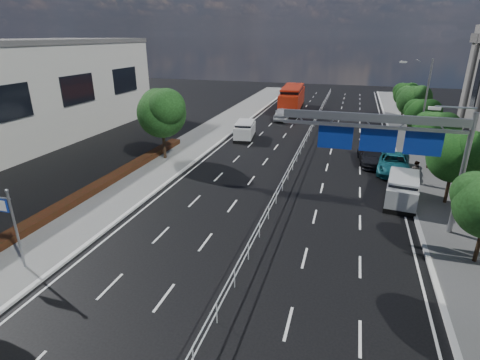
% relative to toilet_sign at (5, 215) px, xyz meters
% --- Properties ---
extents(ground, '(160.00, 160.00, 0.00)m').
position_rel_toilet_sign_xyz_m(ground, '(10.95, 0.00, -2.94)').
color(ground, black).
rests_on(ground, ground).
extents(sidewalk_near, '(5.00, 140.00, 0.14)m').
position_rel_toilet_sign_xyz_m(sidewalk_near, '(-0.55, 0.00, -2.87)').
color(sidewalk_near, slate).
rests_on(sidewalk_near, ground).
extents(kerb_near, '(0.25, 140.00, 0.15)m').
position_rel_toilet_sign_xyz_m(kerb_near, '(1.95, 0.00, -2.87)').
color(kerb_near, silver).
rests_on(kerb_near, ground).
extents(kerb_far, '(0.25, 140.00, 0.15)m').
position_rel_toilet_sign_xyz_m(kerb_far, '(19.95, 0.00, -2.87)').
color(kerb_far, silver).
rests_on(kerb_far, ground).
extents(median_fence, '(0.05, 85.00, 1.02)m').
position_rel_toilet_sign_xyz_m(median_fence, '(10.95, 22.50, -2.42)').
color(median_fence, silver).
rests_on(median_fence, ground).
extents(hedge_near, '(1.00, 36.00, 0.44)m').
position_rel_toilet_sign_xyz_m(hedge_near, '(-2.35, 5.00, -2.58)').
color(hedge_near, black).
rests_on(hedge_near, sidewalk_near).
extents(toilet_sign, '(1.62, 0.18, 4.34)m').
position_rel_toilet_sign_xyz_m(toilet_sign, '(0.00, 0.00, 0.00)').
color(toilet_sign, gray).
rests_on(toilet_sign, ground).
extents(overhead_gantry, '(10.24, 0.38, 7.45)m').
position_rel_toilet_sign_xyz_m(overhead_gantry, '(17.69, 10.05, 2.66)').
color(overhead_gantry, gray).
rests_on(overhead_gantry, ground).
extents(streetlight_far, '(2.78, 2.40, 9.00)m').
position_rel_toilet_sign_xyz_m(streetlight_far, '(21.46, 26.00, 2.27)').
color(streetlight_far, gray).
rests_on(streetlight_far, ground).
extents(near_building, '(12.00, 38.00, 10.00)m').
position_rel_toilet_sign_xyz_m(near_building, '(-19.05, 18.00, 2.06)').
color(near_building, beige).
rests_on(near_building, ground).
extents(near_tree_back, '(4.84, 4.51, 6.69)m').
position_rel_toilet_sign_xyz_m(near_tree_back, '(-0.99, 17.97, 1.67)').
color(near_tree_back, black).
rests_on(near_tree_back, ground).
extents(far_tree_d, '(3.85, 3.59, 5.34)m').
position_rel_toilet_sign_xyz_m(far_tree_d, '(22.20, 14.48, 0.74)').
color(far_tree_d, black).
rests_on(far_tree_d, ground).
extents(far_tree_e, '(3.63, 3.38, 5.13)m').
position_rel_toilet_sign_xyz_m(far_tree_e, '(22.20, 21.98, 0.61)').
color(far_tree_e, black).
rests_on(far_tree_e, ground).
extents(far_tree_f, '(3.52, 3.28, 5.02)m').
position_rel_toilet_sign_xyz_m(far_tree_f, '(22.20, 29.48, 0.55)').
color(far_tree_f, black).
rests_on(far_tree_f, ground).
extents(far_tree_g, '(3.96, 3.69, 5.45)m').
position_rel_toilet_sign_xyz_m(far_tree_g, '(22.20, 36.98, 0.81)').
color(far_tree_g, black).
rests_on(far_tree_g, ground).
extents(far_tree_h, '(3.41, 3.18, 4.91)m').
position_rel_toilet_sign_xyz_m(far_tree_h, '(22.20, 44.48, 0.48)').
color(far_tree_h, black).
rests_on(far_tree_h, ground).
extents(white_minivan, '(2.50, 4.68, 1.94)m').
position_rel_toilet_sign_xyz_m(white_minivan, '(4.09, 27.32, -1.99)').
color(white_minivan, black).
rests_on(white_minivan, ground).
extents(red_bus, '(3.54, 12.28, 3.63)m').
position_rel_toilet_sign_xyz_m(red_bus, '(6.39, 45.61, -1.05)').
color(red_bus, black).
rests_on(red_bus, ground).
extents(near_car_silver, '(2.42, 5.13, 1.70)m').
position_rel_toilet_sign_xyz_m(near_car_silver, '(6.24, 38.27, -2.10)').
color(near_car_silver, '#B3B5BB').
rests_on(near_car_silver, ground).
extents(near_car_dark, '(1.97, 4.82, 1.55)m').
position_rel_toilet_sign_xyz_m(near_car_dark, '(4.12, 51.70, -2.17)').
color(near_car_dark, black).
rests_on(near_car_dark, ground).
extents(silver_minivan, '(2.58, 4.92, 1.96)m').
position_rel_toilet_sign_xyz_m(silver_minivan, '(19.25, 14.00, -1.98)').
color(silver_minivan, black).
rests_on(silver_minivan, ground).
extents(parked_car_teal, '(2.98, 5.79, 1.56)m').
position_rel_toilet_sign_xyz_m(parked_car_teal, '(19.20, 20.36, -2.16)').
color(parked_car_teal, '#175D69').
rests_on(parked_car_teal, ground).
extents(parked_car_dark, '(2.60, 5.37, 1.51)m').
position_rel_toilet_sign_xyz_m(parked_car_dark, '(17.45, 22.25, -2.19)').
color(parked_car_dark, black).
rests_on(parked_car_dark, ground).
extents(pedestrian_a, '(0.63, 0.49, 1.52)m').
position_rel_toilet_sign_xyz_m(pedestrian_a, '(22.84, 14.22, -2.04)').
color(pedestrian_a, gray).
rests_on(pedestrian_a, sidewalk_far).
extents(pedestrian_b, '(1.07, 1.02, 1.75)m').
position_rel_toilet_sign_xyz_m(pedestrian_b, '(20.55, 17.99, -1.93)').
color(pedestrian_b, gray).
rests_on(pedestrian_b, sidewalk_far).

